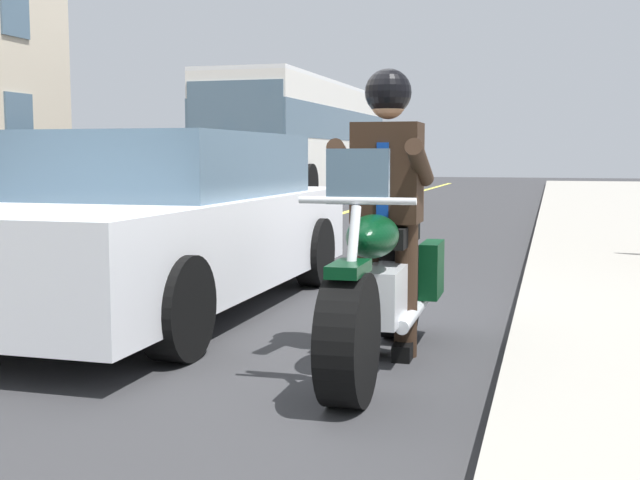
{
  "coord_description": "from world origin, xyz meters",
  "views": [
    {
      "loc": [
        5.05,
        2.22,
        1.23
      ],
      "look_at": [
        0.66,
        0.97,
        0.75
      ],
      "focal_mm": 45.67,
      "sensor_mm": 36.0,
      "label": 1
    }
  ],
  "objects": [
    {
      "name": "car_silver",
      "position": [
        -0.81,
        -0.75,
        0.69
      ],
      "size": [
        4.6,
        1.92,
        1.4
      ],
      "color": "white",
      "rests_on": "ground_plane"
    },
    {
      "name": "bus_near",
      "position": [
        -18.33,
        -4.96,
        1.87
      ],
      "size": [
        11.05,
        2.7,
        3.3
      ],
      "color": "white",
      "rests_on": "ground_plane"
    },
    {
      "name": "motorcycle_main",
      "position": [
        0.42,
        1.27,
        0.45
      ],
      "size": [
        2.21,
        0.61,
        1.26
      ],
      "color": "black",
      "rests_on": "ground_plane"
    },
    {
      "name": "ground_plane",
      "position": [
        0.0,
        0.0,
        0.0
      ],
      "size": [
        80.0,
        80.0,
        0.0
      ],
      "primitive_type": "plane",
      "color": "#333335"
    },
    {
      "name": "rider_main",
      "position": [
        0.23,
        1.27,
        1.04
      ],
      "size": [
        0.62,
        0.55,
        1.74
      ],
      "color": "black",
      "rests_on": "ground_plane"
    }
  ]
}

